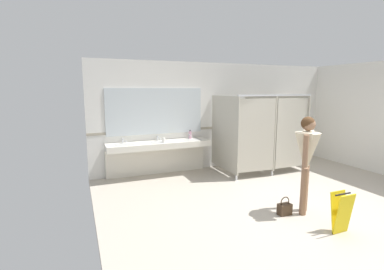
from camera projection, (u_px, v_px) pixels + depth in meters
ground_plane at (309, 212)px, 4.92m from camera, size 6.93×6.84×0.10m
wall_back at (223, 115)px, 7.61m from camera, size 6.93×0.12×2.72m
wall_back_tile_band at (224, 127)px, 7.60m from camera, size 6.93×0.01×0.06m
vanity_counter at (159, 150)px, 6.79m from camera, size 2.45×0.55×0.94m
mirror_panel at (156, 111)px, 6.82m from camera, size 2.35×0.02×1.10m
bathroom_stalls at (264, 131)px, 7.05m from camera, size 2.05×1.33×1.94m
person_standing at (307, 153)px, 4.63m from camera, size 0.56×0.56×1.62m
handbag at (285, 209)px, 4.68m from camera, size 0.22×0.13×0.31m
soap_dispenser at (190, 135)px, 7.13m from camera, size 0.07×0.07×0.22m
paper_cup at (164, 140)px, 6.58m from camera, size 0.07×0.07×0.11m
wet_floor_sign at (341, 212)px, 4.05m from camera, size 0.28×0.19×0.60m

